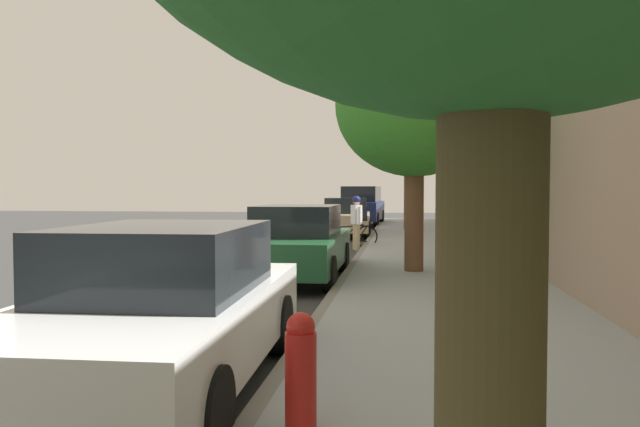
# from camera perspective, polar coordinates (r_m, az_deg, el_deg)

# --- Properties ---
(ground) EXTENTS (70.44, 70.44, 0.00)m
(ground) POSITION_cam_1_polar(r_m,az_deg,el_deg) (13.65, -5.75, -5.51)
(ground) COLOR #373737
(sidewalk) EXTENTS (3.68, 44.02, 0.16)m
(sidewalk) POSITION_cam_1_polar(r_m,az_deg,el_deg) (13.29, 11.18, -5.40)
(sidewalk) COLOR #98A0A5
(sidewalk) RESTS_ON ground
(curb_edge) EXTENTS (0.16, 44.02, 0.16)m
(curb_edge) POSITION_cam_1_polar(r_m,az_deg,el_deg) (13.31, 2.86, -5.34)
(curb_edge) COLOR gray
(curb_edge) RESTS_ON ground
(lane_stripe_centre) EXTENTS (0.14, 44.20, 0.01)m
(lane_stripe_centre) POSITION_cam_1_polar(r_m,az_deg,el_deg) (14.67, -16.77, -5.03)
(lane_stripe_centre) COLOR white
(lane_stripe_centre) RESTS_ON ground
(lane_stripe_bike_edge) EXTENTS (0.12, 44.02, 0.01)m
(lane_stripe_bike_edge) POSITION_cam_1_polar(r_m,az_deg,el_deg) (13.53, -3.38, -5.55)
(lane_stripe_bike_edge) COLOR white
(lane_stripe_bike_edge) RESTS_ON ground
(building_facade) EXTENTS (0.50, 44.02, 4.63)m
(building_facade) POSITION_cam_1_polar(r_m,az_deg,el_deg) (13.47, 20.19, 4.14)
(building_facade) COLOR tan
(building_facade) RESTS_ON ground
(parked_sedan_white_nearest) EXTENTS (1.93, 4.44, 1.52)m
(parked_sedan_white_nearest) POSITION_cam_1_polar(r_m,az_deg,el_deg) (5.77, -14.30, -8.71)
(parked_sedan_white_nearest) COLOR white
(parked_sedan_white_nearest) RESTS_ON ground
(parked_sedan_green_second) EXTENTS (1.85, 4.41, 1.52)m
(parked_sedan_green_second) POSITION_cam_1_polar(r_m,az_deg,el_deg) (12.39, -2.12, -2.79)
(parked_sedan_green_second) COLOR #1E512D
(parked_sedan_green_second) RESTS_ON ground
(parked_sedan_tan_mid) EXTENTS (1.98, 4.47, 1.52)m
(parked_sedan_tan_mid) POSITION_cam_1_polar(r_m,az_deg,el_deg) (23.69, 2.49, -0.37)
(parked_sedan_tan_mid) COLOR tan
(parked_sedan_tan_mid) RESTS_ON ground
(parked_suv_dark_blue_far) EXTENTS (2.16, 4.79, 1.99)m
(parked_suv_dark_blue_far) POSITION_cam_1_polar(r_m,az_deg,el_deg) (30.72, 3.92, 0.74)
(parked_suv_dark_blue_far) COLOR navy
(parked_suv_dark_blue_far) RESTS_ON ground
(bicycle_at_curb) EXTENTS (1.63, 0.75, 0.77)m
(bicycle_at_curb) POSITION_cam_1_polar(r_m,az_deg,el_deg) (19.00, 2.94, -2.14)
(bicycle_at_curb) COLOR black
(bicycle_at_curb) RESTS_ON ground
(cyclist_with_backpack) EXTENTS (0.51, 0.57, 1.65)m
(cyclist_with_backpack) POSITION_cam_1_polar(r_m,az_deg,el_deg) (18.51, 3.52, -0.35)
(cyclist_with_backpack) COLOR #C6B284
(cyclist_with_backpack) RESTS_ON ground
(street_tree_far_end) EXTENTS (3.26, 3.26, 4.88)m
(street_tree_far_end) POSITION_cam_1_polar(r_m,az_deg,el_deg) (12.78, 8.85, 9.91)
(street_tree_far_end) COLOR brown
(street_tree_far_end) RESTS_ON sidewalk
(street_tree_corner) EXTENTS (2.38, 2.38, 4.59)m
(street_tree_corner) POSITION_cam_1_polar(r_m,az_deg,el_deg) (25.92, 8.29, 5.99)
(street_tree_corner) COLOR brown
(street_tree_corner) RESTS_ON sidewalk
(pedestrian_on_phone) EXTENTS (0.60, 0.33, 1.71)m
(pedestrian_on_phone) POSITION_cam_1_polar(r_m,az_deg,el_deg) (21.06, 11.61, 0.28)
(pedestrian_on_phone) COLOR black
(pedestrian_on_phone) RESTS_ON sidewalk
(fire_hydrant) EXTENTS (0.22, 0.22, 0.84)m
(fire_hydrant) POSITION_cam_1_polar(r_m,az_deg,el_deg) (4.33, -1.81, -14.61)
(fire_hydrant) COLOR red
(fire_hydrant) RESTS_ON sidewalk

